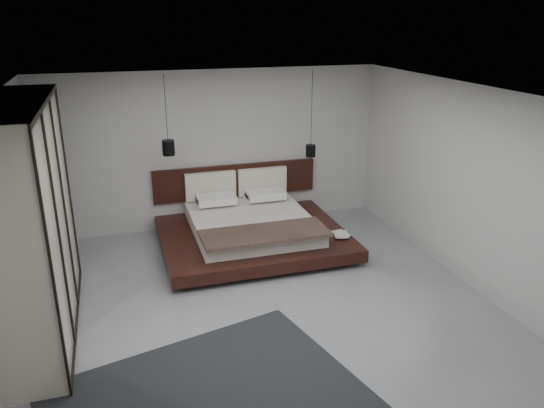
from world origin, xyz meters
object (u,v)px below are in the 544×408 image
object	(u,v)px
pendant_right	(311,150)
wardrobe	(31,223)
lattice_screen	(32,178)
rug	(206,400)
bed	(251,228)
pendant_left	(168,148)

from	to	relation	value
pendant_right	wardrobe	xyz separation A→B (m)	(-4.29, -2.21, -0.02)
lattice_screen	wardrobe	xyz separation A→B (m)	(0.25, -2.27, 0.10)
rug	bed	bearing A→B (deg)	68.42
lattice_screen	wardrobe	size ratio (longest dim) A/B	0.91
rug	pendant_left	bearing A→B (deg)	87.22
lattice_screen	pendant_left	world-z (taller)	pendant_left
pendant_right	wardrobe	world-z (taller)	wardrobe
pendant_left	pendant_right	world-z (taller)	same
wardrobe	rug	xyz separation A→B (m)	(1.64, -1.88, -1.40)
pendant_left	lattice_screen	bearing A→B (deg)	178.34
bed	wardrobe	distance (m)	3.68
wardrobe	rug	world-z (taller)	wardrobe
pendant_left	bed	bearing A→B (deg)	-21.75
bed	pendant_right	bearing A→B (deg)	21.75
bed	pendant_left	world-z (taller)	pendant_left
pendant_left	pendant_right	xyz separation A→B (m)	(2.45, 0.00, -0.22)
pendant_left	rug	bearing A→B (deg)	-92.78
lattice_screen	bed	xyz separation A→B (m)	(3.31, -0.55, -1.00)
pendant_right	pendant_left	bearing A→B (deg)	180.00
pendant_left	wardrobe	bearing A→B (deg)	-129.68
pendant_right	rug	world-z (taller)	pendant_right
pendant_left	pendant_right	bearing A→B (deg)	0.00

